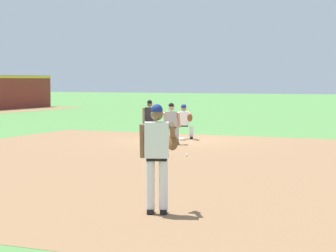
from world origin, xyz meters
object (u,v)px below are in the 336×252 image
at_px(baseball, 186,155).
at_px(first_base_bag, 180,139).
at_px(umpire, 150,117).
at_px(first_baseman, 184,120).
at_px(baserunner, 171,122).
at_px(pitcher, 158,152).

bearing_deg(baseball, first_base_bag, 24.82).
bearing_deg(umpire, first_baseman, -108.46).
bearing_deg(first_base_bag, first_baseman, 7.01).
distance_m(first_baseman, baserunner, 2.16).
distance_m(first_base_bag, first_baseman, 0.93).
bearing_deg(umpire, first_base_bag, -123.54).
bearing_deg(umpire, baserunner, -142.10).
height_order(pitcher, umpire, pitcher).
bearing_deg(baseball, baserunner, 30.47).
relative_size(first_base_bag, first_baseman, 0.28).
height_order(pitcher, first_baseman, pitcher).
relative_size(first_baseman, umpire, 0.92).
bearing_deg(pitcher, umpire, 25.72).
bearing_deg(first_base_bag, pitcher, -159.00).
height_order(first_baseman, umpire, umpire).
height_order(pitcher, baserunner, pitcher).
xyz_separation_m(first_base_bag, first_baseman, (0.62, 0.08, 0.69)).
xyz_separation_m(baseball, baserunner, (3.13, 1.84, 0.76)).
relative_size(first_base_bag, umpire, 0.26).
relative_size(pitcher, umpire, 1.27).
bearing_deg(first_baseman, umpire, 71.54).
height_order(first_base_bag, pitcher, pitcher).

